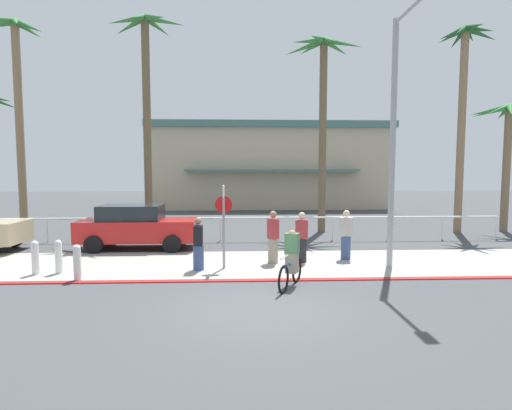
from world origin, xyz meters
TOP-DOWN VIEW (x-y plane):
  - ground_plane at (0.00, 10.00)m, footprint 80.00×80.00m
  - sidewalk_strip at (0.00, 4.20)m, footprint 44.00×4.00m
  - curb_paint at (0.00, 2.20)m, footprint 44.00×0.24m
  - building_backdrop at (2.06, 27.73)m, footprint 18.91×12.87m
  - rail_fence at (0.00, 8.50)m, footprint 21.68×0.08m
  - stop_sign_bike_lane at (-0.89, 3.59)m, footprint 0.52×0.56m
  - bollard_0 at (-6.29, 3.10)m, footprint 0.20×0.20m
  - bollard_1 at (-4.84, 2.41)m, footprint 0.20×0.20m
  - bollard_3 at (-5.68, 3.20)m, footprint 0.20×0.20m
  - streetlight_curb at (4.26, 3.37)m, footprint 0.24×2.54m
  - palm_tree_1 at (-10.69, 11.04)m, footprint 3.05×2.82m
  - palm_tree_2 at (-4.61, 10.51)m, footprint 3.42×2.98m
  - palm_tree_3 at (3.59, 10.96)m, footprint 3.73×3.51m
  - palm_tree_4 at (10.20, 10.54)m, footprint 2.83×2.84m
  - palm_tree_5 at (12.59, 10.76)m, footprint 3.17×3.27m
  - car_red_1 at (-4.33, 7.00)m, footprint 4.40×2.02m
  - cyclist_blue_0 at (0.93, 1.64)m, footprint 0.83×1.67m
  - pedestrian_0 at (0.67, 4.25)m, footprint 0.40×0.46m
  - pedestrian_1 at (1.62, 4.35)m, footprint 0.44×0.38m
  - pedestrian_2 at (-1.65, 3.43)m, footprint 0.33×0.40m
  - pedestrian_3 at (3.17, 4.71)m, footprint 0.41×0.33m

SIDE VIEW (x-z plane):
  - ground_plane at x=0.00m, z-range 0.00..0.00m
  - sidewalk_strip at x=0.00m, z-range 0.00..0.02m
  - curb_paint at x=0.00m, z-range 0.00..0.03m
  - bollard_0 at x=-6.29m, z-range 0.02..1.02m
  - bollard_1 at x=-4.84m, z-range 0.02..1.02m
  - bollard_3 at x=-5.68m, z-range 0.02..1.02m
  - cyclist_blue_0 at x=0.93m, z-range -0.06..1.44m
  - pedestrian_2 at x=-1.65m, z-range -0.07..1.54m
  - pedestrian_1 at x=1.62m, z-range -0.07..1.59m
  - pedestrian_3 at x=3.17m, z-range -0.06..1.62m
  - pedestrian_0 at x=0.67m, z-range -0.06..1.65m
  - rail_fence at x=0.00m, z-range 0.32..1.36m
  - car_red_1 at x=-4.33m, z-range 0.03..1.72m
  - stop_sign_bike_lane at x=-0.89m, z-range 0.40..2.96m
  - building_backdrop at x=2.06m, z-range 0.02..6.73m
  - streetlight_curb at x=4.26m, z-range 0.53..8.03m
  - palm_tree_5 at x=12.59m, z-range 1.77..8.00m
  - palm_tree_1 at x=-10.69m, z-range 1.88..11.83m
  - palm_tree_4 at x=10.20m, z-range 2.11..11.88m
  - palm_tree_3 at x=3.59m, z-range 2.46..11.74m
  - palm_tree_2 at x=-4.61m, z-range 2.17..12.20m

